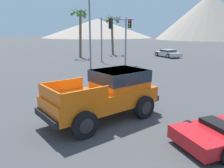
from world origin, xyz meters
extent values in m
plane|color=#424244|center=(0.00, 0.00, 0.00)|extent=(320.00, 320.00, 0.00)
cube|color=orange|center=(-0.22, -0.20, 0.90)|extent=(3.93, 5.19, 0.69)
cube|color=orange|center=(0.22, 0.66, 1.64)|extent=(2.57, 2.71, 0.79)
cube|color=#1E2833|center=(0.22, 0.66, 1.79)|extent=(2.62, 2.76, 0.51)
cube|color=orange|center=(-1.67, -0.98, 1.49)|extent=(0.94, 1.76, 0.48)
cube|color=orange|center=(0.01, -1.83, 1.49)|extent=(0.94, 1.76, 0.48)
cube|color=orange|center=(-1.24, -2.23, 1.49)|extent=(1.72, 0.92, 0.48)
cube|color=black|center=(0.89, 1.99, 0.68)|extent=(1.79, 1.01, 0.24)
cube|color=black|center=(-1.33, -2.39, 0.68)|extent=(1.79, 1.01, 0.24)
cylinder|color=black|center=(-0.45, 1.59, 0.50)|extent=(0.74, 1.04, 0.99)
cylinder|color=#232326|center=(-0.45, 1.59, 0.50)|extent=(0.56, 0.65, 0.55)
cylinder|color=black|center=(1.36, 0.68, 0.50)|extent=(0.74, 1.04, 0.99)
cylinder|color=#232326|center=(1.36, 0.68, 0.50)|extent=(0.56, 0.65, 0.55)
cylinder|color=black|center=(-1.80, -1.07, 0.50)|extent=(0.74, 1.04, 0.99)
cylinder|color=#232326|center=(-1.80, -1.07, 0.50)|extent=(0.56, 0.65, 0.55)
cylinder|color=black|center=(0.01, -1.99, 0.50)|extent=(0.74, 1.04, 0.99)
cylinder|color=#232326|center=(0.01, -1.99, 0.50)|extent=(0.56, 0.65, 0.55)
cube|color=black|center=(4.35, -0.57, 0.69)|extent=(1.44, 1.42, 0.16)
cylinder|color=black|center=(3.33, -0.43, 0.31)|extent=(0.59, 0.60, 0.62)
cylinder|color=#9E9EA3|center=(3.33, -0.43, 0.31)|extent=(0.40, 0.41, 0.34)
cube|color=#B7BABF|center=(-2.37, 24.71, 0.45)|extent=(4.47, 4.30, 0.53)
cube|color=#B7BABF|center=(-2.29, 24.63, 0.90)|extent=(2.43, 2.41, 0.39)
cube|color=#1E2833|center=(-2.29, 24.63, 0.95)|extent=(2.48, 2.46, 0.23)
cylinder|color=black|center=(-3.96, 24.99, 0.34)|extent=(0.65, 0.62, 0.68)
cylinder|color=#9E9EA3|center=(-3.96, 24.99, 0.34)|extent=(0.43, 0.42, 0.37)
cylinder|color=black|center=(-2.80, 26.26, 0.34)|extent=(0.65, 0.62, 0.68)
cylinder|color=#9E9EA3|center=(-2.80, 26.26, 0.34)|extent=(0.43, 0.42, 0.37)
cylinder|color=black|center=(-1.94, 23.15, 0.34)|extent=(0.65, 0.62, 0.68)
cylinder|color=#9E9EA3|center=(-1.94, 23.15, 0.34)|extent=(0.43, 0.42, 0.37)
cylinder|color=black|center=(-0.78, 24.42, 0.34)|extent=(0.65, 0.62, 0.68)
cylinder|color=#9E9EA3|center=(-0.78, 24.42, 0.34)|extent=(0.43, 0.42, 0.37)
cylinder|color=slate|center=(-4.95, 14.45, 2.55)|extent=(0.16, 0.16, 5.11)
cylinder|color=slate|center=(-4.95, 12.30, 4.86)|extent=(0.11, 4.30, 0.11)
cube|color=black|center=(-4.95, 10.66, 4.36)|extent=(0.26, 0.34, 0.90)
sphere|color=red|center=(-5.10, 10.66, 4.63)|extent=(0.20, 0.20, 0.20)
sphere|color=orange|center=(-5.10, 10.66, 4.36)|extent=(0.20, 0.20, 0.20)
sphere|color=green|center=(-5.10, 10.66, 4.09)|extent=(0.20, 0.20, 0.20)
cylinder|color=slate|center=(-8.63, 15.80, 2.63)|extent=(0.16, 0.16, 5.26)
cylinder|color=slate|center=(-6.59, 15.80, 5.01)|extent=(4.09, 0.11, 0.11)
cube|color=black|center=(-5.03, 15.80, 4.51)|extent=(0.34, 0.26, 0.90)
sphere|color=red|center=(-5.03, 15.65, 4.78)|extent=(0.20, 0.20, 0.20)
sphere|color=orange|center=(-5.03, 15.65, 4.51)|extent=(0.20, 0.20, 0.20)
sphere|color=green|center=(-5.03, 15.65, 4.24)|extent=(0.20, 0.20, 0.20)
cylinder|color=slate|center=(-5.56, 7.94, 3.59)|extent=(0.14, 0.14, 7.17)
cylinder|color=brown|center=(-11.31, 24.62, 2.98)|extent=(0.36, 0.89, 5.97)
cone|color=#427533|center=(-10.60, 25.00, 5.79)|extent=(0.60, 1.50, 0.91)
cone|color=#427533|center=(-10.54, 25.59, 5.67)|extent=(1.61, 1.72, 1.33)
cone|color=#427533|center=(-11.54, 25.61, 5.77)|extent=(1.57, 0.82, 0.97)
cone|color=#427533|center=(-12.05, 25.22, 5.66)|extent=(0.93, 1.51, 1.31)
cone|color=#427533|center=(-12.24, 24.35, 5.70)|extent=(1.36, 2.00, 1.23)
cone|color=#427533|center=(-11.68, 24.02, 5.66)|extent=(1.77, 1.03, 1.33)
cone|color=#427533|center=(-10.80, 23.95, 5.64)|extent=(1.94, 1.27, 1.42)
cylinder|color=brown|center=(-13.81, 19.14, 3.28)|extent=(0.36, 0.74, 6.57)
cone|color=#427533|center=(-13.09, 18.82, 6.35)|extent=(0.61, 1.48, 1.08)
cone|color=#427533|center=(-13.26, 19.56, 6.28)|extent=(1.37, 1.28, 1.29)
cone|color=#427533|center=(-13.85, 19.89, 6.34)|extent=(1.87, 0.44, 1.15)
cone|color=#427533|center=(-14.57, 19.15, 6.36)|extent=(0.74, 1.59, 1.07)
cone|color=#427533|center=(-14.61, 18.60, 6.35)|extent=(1.03, 1.73, 1.09)
cone|color=#427533|center=(-13.87, 18.00, 6.31)|extent=(1.85, 0.47, 1.24)
cone|color=#427533|center=(-13.17, 18.12, 6.19)|extent=(1.69, 1.41, 1.62)
cone|color=gray|center=(3.73, 107.69, 6.33)|extent=(40.66, 40.66, 12.67)
cone|color=gray|center=(-0.16, 105.58, 10.25)|extent=(47.37, 47.37, 20.49)
cone|color=gray|center=(-63.66, 114.73, 5.70)|extent=(67.44, 67.44, 11.40)
camera|label=1|loc=(3.90, -8.00, 3.67)|focal=35.00mm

